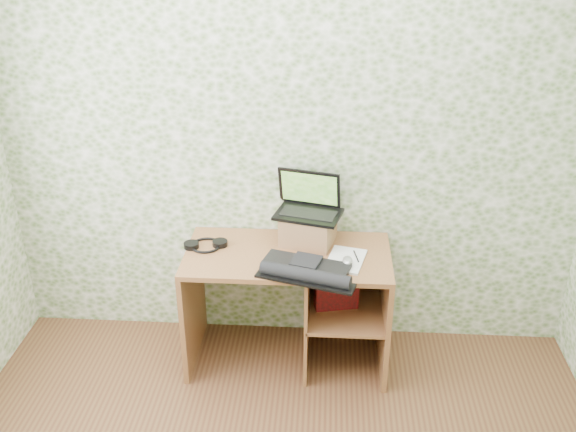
# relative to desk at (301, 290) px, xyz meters

# --- Properties ---
(wall_back) EXTENTS (3.50, 0.00, 3.50)m
(wall_back) POSITION_rel_desk_xyz_m (-0.08, 0.28, 0.82)
(wall_back) COLOR white
(wall_back) RESTS_ON ground
(desk) EXTENTS (1.20, 0.60, 0.75)m
(desk) POSITION_rel_desk_xyz_m (0.00, 0.00, 0.00)
(desk) COLOR brown
(desk) RESTS_ON floor
(riser) EXTENTS (0.35, 0.31, 0.18)m
(riser) POSITION_rel_desk_xyz_m (0.03, 0.12, 0.36)
(riser) COLOR brown
(riser) RESTS_ON desk
(laptop) EXTENTS (0.43, 0.35, 0.25)m
(laptop) POSITION_rel_desk_xyz_m (0.03, 0.16, 0.51)
(laptop) COLOR black
(laptop) RESTS_ON riser
(keyboard) EXTENTS (0.56, 0.41, 0.08)m
(keyboard) POSITION_rel_desk_xyz_m (0.04, -0.25, 0.30)
(keyboard) COLOR black
(keyboard) RESTS_ON desk
(headphones) EXTENTS (0.26, 0.22, 0.03)m
(headphones) POSITION_rel_desk_xyz_m (-0.57, 0.02, 0.28)
(headphones) COLOR black
(headphones) RESTS_ON desk
(notepad) EXTENTS (0.26, 0.32, 0.01)m
(notepad) POSITION_rel_desk_xyz_m (0.26, -0.09, 0.28)
(notepad) COLOR silver
(notepad) RESTS_ON desk
(mouse) EXTENTS (0.06, 0.09, 0.03)m
(mouse) POSITION_rel_desk_xyz_m (0.27, -0.15, 0.30)
(mouse) COLOR #B1B1B3
(mouse) RESTS_ON notepad
(pen) EXTENTS (0.03, 0.13, 0.01)m
(pen) POSITION_rel_desk_xyz_m (0.32, -0.06, 0.29)
(pen) COLOR black
(pen) RESTS_ON notepad
(red_box) EXTENTS (0.27, 0.14, 0.31)m
(red_box) POSITION_rel_desk_xyz_m (0.21, -0.03, 0.06)
(red_box) COLOR maroon
(red_box) RESTS_ON desk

